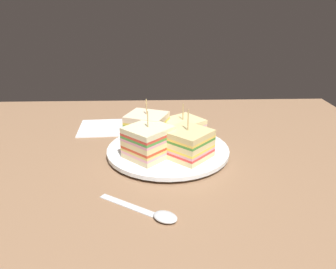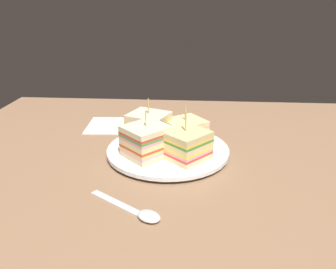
# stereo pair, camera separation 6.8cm
# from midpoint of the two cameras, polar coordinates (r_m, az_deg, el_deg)

# --- Properties ---
(ground_plane) EXTENTS (1.02, 0.80, 0.02)m
(ground_plane) POSITION_cam_midpoint_polar(r_m,az_deg,el_deg) (0.70, 2.78, -4.13)
(ground_plane) COLOR #8C674A
(plate) EXTENTS (0.25, 0.25, 0.01)m
(plate) POSITION_cam_midpoint_polar(r_m,az_deg,el_deg) (0.69, 2.81, -2.80)
(plate) COLOR white
(plate) RESTS_ON ground_plane
(sandwich_wedge_0) EXTENTS (0.10, 0.10, 0.08)m
(sandwich_wedge_0) POSITION_cam_midpoint_polar(r_m,az_deg,el_deg) (0.72, 5.56, 0.63)
(sandwich_wedge_0) COLOR #DBB487
(sandwich_wedge_0) RESTS_ON plate
(sandwich_wedge_1) EXTENTS (0.10, 0.09, 0.09)m
(sandwich_wedge_1) POSITION_cam_midpoint_polar(r_m,az_deg,el_deg) (0.71, -0.52, 1.12)
(sandwich_wedge_1) COLOR #EABC8B
(sandwich_wedge_1) RESTS_ON plate
(sandwich_wedge_2) EXTENTS (0.11, 0.11, 0.09)m
(sandwich_wedge_2) POSITION_cam_midpoint_polar(r_m,az_deg,el_deg) (0.65, -0.68, -1.18)
(sandwich_wedge_2) COLOR beige
(sandwich_wedge_2) RESTS_ON plate
(sandwich_wedge_3) EXTENTS (0.11, 0.11, 0.10)m
(sandwich_wedge_3) POSITION_cam_midpoint_polar(r_m,az_deg,el_deg) (0.64, 5.95, -1.73)
(sandwich_wedge_3) COLOR beige
(sandwich_wedge_3) RESTS_ON plate
(chip_pile) EXTENTS (0.07, 0.08, 0.03)m
(chip_pile) POSITION_cam_midpoint_polar(r_m,az_deg,el_deg) (0.69, 2.55, -1.35)
(chip_pile) COLOR #E6D282
(chip_pile) RESTS_ON plate
(salad_garnish) EXTENTS (0.08, 0.07, 0.02)m
(salad_garnish) POSITION_cam_midpoint_polar(r_m,az_deg,el_deg) (0.76, 1.07, 0.56)
(salad_garnish) COLOR #57A84E
(salad_garnish) RESTS_ON plate
(spoon) EXTENTS (0.13, 0.09, 0.01)m
(spoon) POSITION_cam_midpoint_polar(r_m,az_deg,el_deg) (0.51, -0.78, -13.27)
(spoon) COLOR silver
(spoon) RESTS_ON ground_plane
(napkin) EXTENTS (0.15, 0.13, 0.01)m
(napkin) POSITION_cam_midpoint_polar(r_m,az_deg,el_deg) (0.85, -6.42, 1.57)
(napkin) COLOR white
(napkin) RESTS_ON ground_plane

